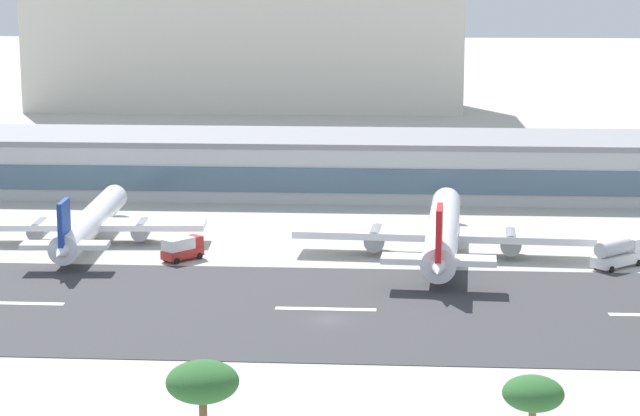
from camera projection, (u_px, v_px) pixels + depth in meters
name	position (u px, v px, depth m)	size (l,w,h in m)	color
ground_plane	(329.00, 320.00, 136.82)	(1400.00, 1400.00, 0.00)	#B2AFA8
runway_strip	(331.00, 309.00, 141.26)	(800.00, 40.92, 0.08)	#38383A
runway_centreline_dash_3	(15.00, 303.00, 143.84)	(12.00, 1.20, 0.01)	white
runway_centreline_dash_4	(326.00, 309.00, 141.30)	(12.00, 1.20, 0.01)	white
terminal_building	(299.00, 163.00, 219.38)	(218.38, 26.19, 10.59)	#B7BABC
distant_hotel_block	(247.00, 33.00, 359.78)	(128.95, 35.52, 45.72)	beige
airliner_navy_tail_gate_1	(89.00, 224.00, 176.17)	(34.34, 45.97, 9.59)	white
airliner_red_tail_gate_2	(442.00, 233.00, 167.79)	(42.53, 51.27, 10.70)	white
service_fuel_truck_1	(618.00, 253.00, 161.68)	(7.97, 7.73, 3.95)	white
service_box_truck_2	(183.00, 248.00, 165.93)	(5.63, 6.18, 3.25)	#B2231E
palm_tree_1	(203.00, 386.00, 81.66)	(5.05, 5.05, 12.70)	brown
palm_tree_2	(533.00, 398.00, 81.61)	(4.24, 4.24, 11.72)	brown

